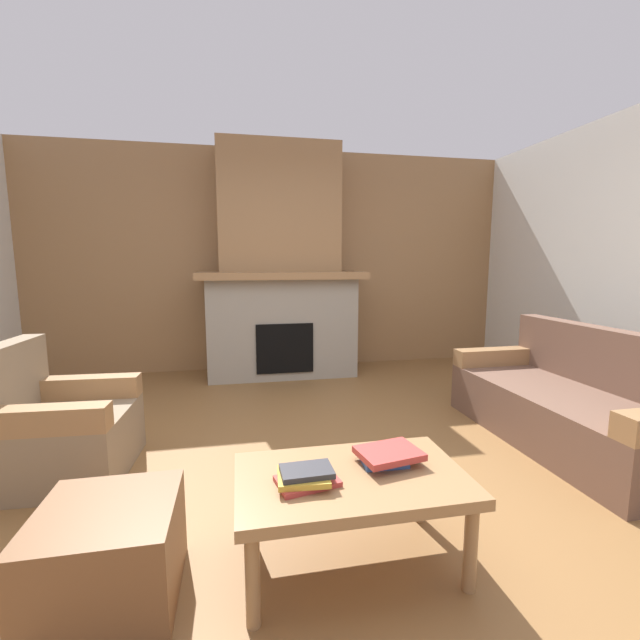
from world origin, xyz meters
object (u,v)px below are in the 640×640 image
armchair (57,430)px  coffee_table (351,486)px  couch (573,405)px  ottoman (109,555)px  fireplace (280,277)px

armchair → coffee_table: bearing=-35.2°
couch → coffee_table: couch is taller
coffee_table → ottoman: 1.01m
coffee_table → couch: bearing=25.0°
fireplace → coffee_table: size_ratio=2.70×
coffee_table → ottoman: coffee_table is taller
armchair → fireplace: bearing=52.8°
couch → armchair: bearing=176.4°
fireplace → coffee_table: bearing=-90.7°
fireplace → couch: size_ratio=1.49×
fireplace → couch: bearing=-51.2°
fireplace → couch: (1.92, -2.40, -0.88)m
armchair → ottoman: (0.62, -1.15, -0.09)m
coffee_table → armchair: bearing=144.8°
ottoman → fireplace: bearing=72.7°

